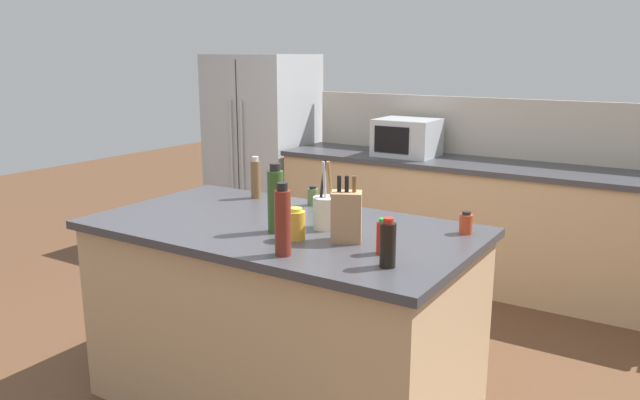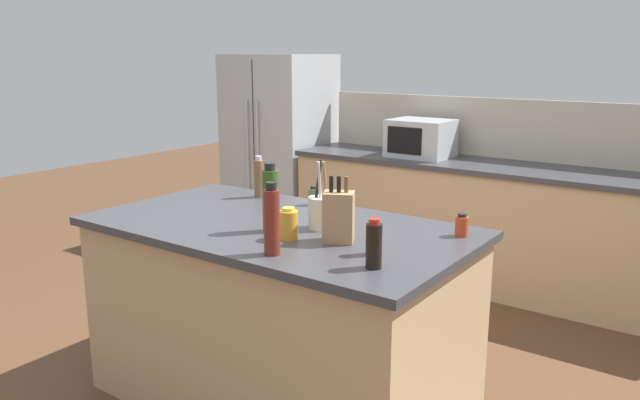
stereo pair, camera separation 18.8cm
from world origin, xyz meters
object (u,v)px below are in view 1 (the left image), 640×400
object	(u,v)px
soy_sauce_bottle	(388,244)
olive_oil_bottle	(276,200)
spice_jar_paprika	(466,223)
pepper_grinder	(256,179)
utensil_crock	(326,211)
honey_jar	(296,225)
knife_block	(346,216)
hot_sauce_bottle	(383,237)
refrigerator	(263,149)
spice_jar_oregano	(313,196)
vinegar_bottle	(283,222)
microwave	(407,138)

from	to	relation	value
soy_sauce_bottle	olive_oil_bottle	xyz separation A→B (m)	(-0.64, 0.16, 0.06)
spice_jar_paprika	pepper_grinder	bearing A→B (deg)	177.26
utensil_crock	honey_jar	world-z (taller)	utensil_crock
knife_block	hot_sauce_bottle	xyz separation A→B (m)	(0.21, -0.07, -0.04)
olive_oil_bottle	hot_sauce_bottle	xyz separation A→B (m)	(0.55, -0.02, -0.08)
spice_jar_paprika	hot_sauce_bottle	bearing A→B (deg)	-112.41
refrigerator	spice_jar_oregano	distance (m)	2.54
olive_oil_bottle	pepper_grinder	xyz separation A→B (m)	(-0.50, 0.49, -0.04)
pepper_grinder	spice_jar_oregano	bearing A→B (deg)	4.46
spice_jar_paprika	spice_jar_oregano	bearing A→B (deg)	174.31
honey_jar	vinegar_bottle	xyz separation A→B (m)	(0.08, -0.21, 0.07)
spice_jar_oregano	refrigerator	bearing A→B (deg)	133.41
microwave	pepper_grinder	size ratio (longest dim) A/B	1.98
microwave	olive_oil_bottle	xyz separation A→B (m)	(0.41, -2.31, 0.00)
microwave	soy_sauce_bottle	world-z (taller)	microwave
soy_sauce_bottle	hot_sauce_bottle	size ratio (longest dim) A/B	1.31
hot_sauce_bottle	vinegar_bottle	bearing A→B (deg)	-144.71
refrigerator	microwave	bearing A→B (deg)	-2.00
spice_jar_oregano	pepper_grinder	bearing A→B (deg)	-175.54
honey_jar	vinegar_bottle	size ratio (longest dim) A/B	0.48
microwave	spice_jar_oregano	world-z (taller)	microwave
spice_jar_paprika	knife_block	bearing A→B (deg)	-135.59
microwave	spice_jar_paprika	bearing A→B (deg)	-58.50
soy_sauce_bottle	utensil_crock	bearing A→B (deg)	145.55
soy_sauce_bottle	olive_oil_bottle	bearing A→B (deg)	166.00
soy_sauce_bottle	hot_sauce_bottle	world-z (taller)	soy_sauce_bottle
utensil_crock	pepper_grinder	bearing A→B (deg)	153.93
soy_sauce_bottle	pepper_grinder	size ratio (longest dim) A/B	0.82
utensil_crock	spice_jar_oregano	xyz separation A→B (m)	(-0.30, 0.35, -0.03)
refrigerator	spice_jar_oregano	world-z (taller)	refrigerator
knife_block	utensil_crock	size ratio (longest dim) A/B	0.91
honey_jar	pepper_grinder	distance (m)	0.85
soy_sauce_bottle	spice_jar_paprika	world-z (taller)	soy_sauce_bottle
knife_block	pepper_grinder	distance (m)	0.96
microwave	spice_jar_paprika	xyz separation A→B (m)	(1.15, -1.88, -0.10)
spice_jar_oregano	honey_jar	bearing A→B (deg)	-63.73
olive_oil_bottle	vinegar_bottle	xyz separation A→B (m)	(0.22, -0.26, -0.01)
utensil_crock	vinegar_bottle	bearing A→B (deg)	-81.82
olive_oil_bottle	spice_jar_paprika	distance (m)	0.87
refrigerator	hot_sauce_bottle	world-z (taller)	refrigerator
olive_oil_bottle	spice_jar_paprika	bearing A→B (deg)	30.33
microwave	knife_block	world-z (taller)	microwave
refrigerator	vinegar_bottle	bearing A→B (deg)	-51.26
honey_jar	olive_oil_bottle	xyz separation A→B (m)	(-0.15, 0.05, 0.08)
olive_oil_bottle	pepper_grinder	size ratio (longest dim) A/B	1.34
knife_block	hot_sauce_bottle	distance (m)	0.23
soy_sauce_bottle	pepper_grinder	distance (m)	1.32
honey_jar	hot_sauce_bottle	bearing A→B (deg)	3.85
utensil_crock	pepper_grinder	world-z (taller)	utensil_crock
utensil_crock	honey_jar	bearing A→B (deg)	-94.35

